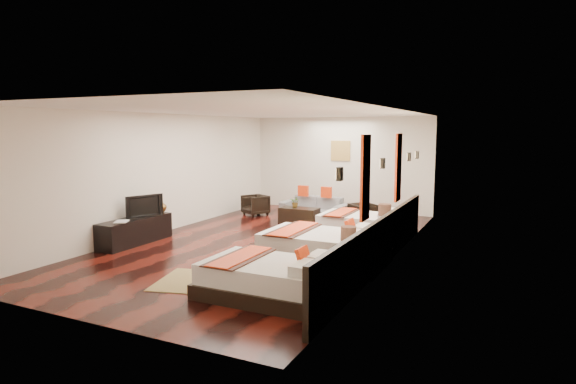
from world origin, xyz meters
The scene contains 30 objects.
floor centered at (0.00, 0.00, 0.00)m, with size 5.50×9.50×0.01m, color black.
ceiling centered at (0.00, 0.00, 2.80)m, with size 5.50×9.50×0.01m, color white.
back_wall centered at (0.00, 4.75, 1.40)m, with size 5.50×0.01×2.80m, color silver.
left_wall centered at (-2.75, 0.00, 1.40)m, with size 0.01×9.50×2.80m, color silver.
right_wall centered at (2.75, 0.00, 1.40)m, with size 0.01×9.50×2.80m, color silver.
headboard_panel centered at (2.71, -0.80, 0.45)m, with size 0.08×6.60×0.90m, color black.
bed_near centered at (1.70, -2.90, 0.27)m, with size 2.08×1.31×0.80m.
bed_mid centered at (1.70, -0.91, 0.29)m, with size 2.25×1.41×0.86m.
bed_far centered at (1.70, 1.59, 0.26)m, with size 1.99×1.25×0.76m.
nightstand_a centered at (2.44, -1.80, 0.32)m, with size 0.46×0.46×0.91m.
nightstand_b centered at (2.44, 0.48, 0.33)m, with size 0.48×0.48×0.95m.
jute_mat_near centered at (0.02, -2.86, 0.01)m, with size 0.75×1.20×0.01m, color #98834D.
jute_mat_mid centered at (0.27, -1.01, 0.01)m, with size 0.75×1.20×0.01m, color #98834D.
jute_mat_far centered at (0.41, 1.46, 0.01)m, with size 0.75×1.20×0.01m, color #98834D.
tv_console centered at (-2.50, -1.25, 0.28)m, with size 0.50×1.80×0.55m, color black.
tv centered at (-2.45, -1.05, 0.79)m, with size 0.84×0.11×0.49m, color black.
book centered at (-2.50, -1.81, 0.57)m, with size 0.25×0.34×0.03m, color black.
figurine centered at (-2.50, -0.45, 0.71)m, with size 0.31×0.31×0.32m, color brown.
sofa centered at (-0.27, 3.39, 0.28)m, with size 1.91×0.75×0.56m, color slate.
armchair_left centered at (-1.89, 2.86, 0.29)m, with size 0.62×0.64×0.58m, color black.
armchair_right centered at (1.28, 2.89, 0.27)m, with size 0.58×0.60×0.55m, color black.
coffee_table centered at (-0.27, 2.34, 0.20)m, with size 1.00×0.50×0.40m, color black.
table_plant centered at (-0.39, 2.37, 0.54)m, with size 0.26×0.22×0.29m, color #245A1E.
orange_panel_a centered at (2.73, -1.90, 1.70)m, with size 0.04×0.40×1.30m, color #D86014.
orange_panel_b centered at (2.73, 0.30, 1.70)m, with size 0.04×0.40×1.30m, color #D86014.
sconce_near centered at (2.70, -3.00, 1.85)m, with size 0.07×0.12×0.18m.
sconce_mid centered at (2.70, -0.80, 1.85)m, with size 0.07×0.12×0.18m.
sconce_far centered at (2.70, 1.40, 1.85)m, with size 0.07×0.12×0.18m.
sconce_lounge centered at (2.70, 2.30, 1.85)m, with size 0.07×0.12×0.18m.
gold_artwork centered at (0.00, 4.73, 1.80)m, with size 0.60×0.04×0.60m, color #AD873F.
Camera 1 is at (4.77, -8.85, 2.42)m, focal length 29.75 mm.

